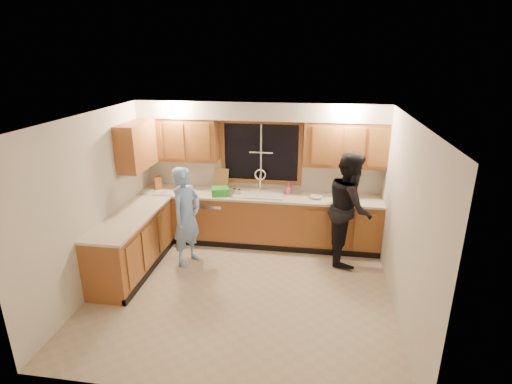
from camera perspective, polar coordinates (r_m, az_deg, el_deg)
floor at (r=5.93m, az=-1.95°, el=-13.99°), size 4.20×4.20×0.00m
ceiling at (r=5.01m, az=-2.28°, el=10.64°), size 4.20×4.20×0.00m
wall_back at (r=7.12m, az=0.73°, el=2.96°), size 4.20×0.00×4.20m
wall_left at (r=6.08m, az=-21.96°, el=-1.40°), size 0.00×3.80×3.80m
wall_right at (r=5.39m, az=20.46°, el=-3.81°), size 0.00×3.80×3.80m
base_cabinets_back at (r=7.12m, az=0.36°, el=-3.99°), size 4.20×0.60×0.88m
base_cabinets_left at (r=6.53m, az=-17.26°, el=-7.16°), size 0.60×1.90×0.88m
countertop_back at (r=6.93m, az=0.35°, el=-0.54°), size 4.20×0.63×0.04m
countertop_left at (r=6.34m, az=-17.55°, el=-3.44°), size 0.63×1.90×0.04m
upper_cabinets_left at (r=7.16m, az=-10.91°, el=7.44°), size 1.35×0.33×0.75m
upper_cabinets_right at (r=6.77m, az=12.66°, el=6.66°), size 1.35×0.33×0.75m
upper_cabinets_return at (r=6.79m, az=-16.70°, el=6.35°), size 0.33×0.90×0.75m
soffit at (r=6.72m, az=0.55°, el=11.58°), size 4.20×0.35×0.30m
window_frame at (r=7.02m, az=0.73°, el=5.68°), size 1.44×0.03×1.14m
sink at (r=6.96m, az=0.37°, el=-0.76°), size 0.86×0.52×0.57m
dishwasher at (r=7.28m, az=-6.30°, el=-3.81°), size 0.60×0.56×0.82m
stove at (r=6.08m, az=-19.56°, el=-9.38°), size 0.58×0.75×0.90m
man at (r=6.40m, az=-9.89°, el=-3.48°), size 0.57×0.69×1.61m
woman at (r=6.54m, az=13.23°, el=-2.19°), size 0.70×0.89×1.83m
knife_block at (r=7.40m, az=-13.86°, el=1.30°), size 0.17×0.16×0.23m
cutting_board at (r=7.22m, az=-5.01°, el=1.93°), size 0.30×0.17×0.37m
dish_crate at (r=6.93m, az=-5.19°, el=0.12°), size 0.35×0.34×0.13m
soap_bottle at (r=6.98m, az=4.68°, el=0.55°), size 0.10×0.10×0.20m
bowl at (r=6.81m, az=8.59°, el=-0.76°), size 0.22×0.22×0.05m
can_left at (r=6.87m, az=-3.05°, el=-0.02°), size 0.09×0.09×0.12m
can_right at (r=6.89m, az=-2.43°, el=-0.04°), size 0.07×0.07×0.11m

